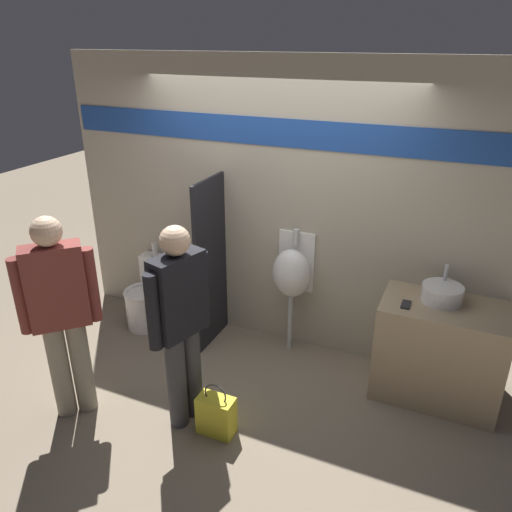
% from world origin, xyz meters
% --- Properties ---
extents(ground_plane, '(16.00, 16.00, 0.00)m').
position_xyz_m(ground_plane, '(0.00, 0.00, 0.00)').
color(ground_plane, gray).
extents(display_wall, '(4.30, 0.07, 2.70)m').
position_xyz_m(display_wall, '(0.00, 0.60, 1.36)').
color(display_wall, '#B2A893').
rests_on(display_wall, ground_plane).
extents(sink_counter, '(0.99, 0.59, 0.86)m').
position_xyz_m(sink_counter, '(1.61, 0.27, 0.43)').
color(sink_counter, tan).
rests_on(sink_counter, ground_plane).
extents(sink_basin, '(0.32, 0.32, 0.28)m').
position_xyz_m(sink_basin, '(1.56, 0.33, 0.93)').
color(sink_basin, white).
rests_on(sink_basin, sink_counter).
extents(cell_phone, '(0.07, 0.14, 0.01)m').
position_xyz_m(cell_phone, '(1.31, 0.16, 0.87)').
color(cell_phone, '#232328').
rests_on(cell_phone, sink_counter).
extents(divider_near_counter, '(0.03, 0.58, 1.66)m').
position_xyz_m(divider_near_counter, '(-0.52, 0.28, 0.83)').
color(divider_near_counter, black).
rests_on(divider_near_counter, ground_plane).
extents(urinal_near_counter, '(0.37, 0.28, 1.22)m').
position_xyz_m(urinal_near_counter, '(0.24, 0.44, 0.81)').
color(urinal_near_counter, silver).
rests_on(urinal_near_counter, ground_plane).
extents(toilet, '(0.40, 0.56, 0.85)m').
position_xyz_m(toilet, '(-1.29, 0.26, 0.29)').
color(toilet, white).
rests_on(toilet, ground_plane).
extents(person_in_vest, '(0.44, 0.45, 1.68)m').
position_xyz_m(person_in_vest, '(-1.04, -1.11, 0.93)').
color(person_in_vest, gray).
rests_on(person_in_vest, ground_plane).
extents(person_with_lanyard, '(0.29, 0.56, 1.65)m').
position_xyz_m(person_with_lanyard, '(-0.17, -0.82, 0.91)').
color(person_with_lanyard, '#3D3D42').
rests_on(person_with_lanyard, ground_plane).
extents(shopping_bag, '(0.29, 0.16, 0.45)m').
position_xyz_m(shopping_bag, '(0.13, -0.87, 0.17)').
color(shopping_bag, yellow).
rests_on(shopping_bag, ground_plane).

